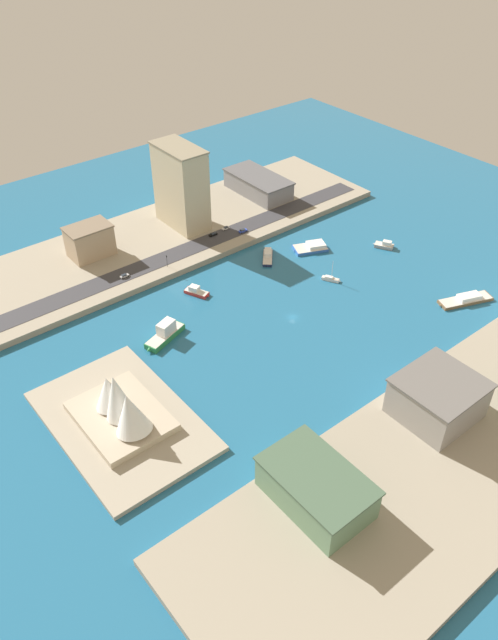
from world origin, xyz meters
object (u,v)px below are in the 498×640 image
object	(u,v)px
yacht_sleek_gray	(385,245)
van_white	(226,228)
warehouse_low_gray	(258,184)
suv_black	(213,234)
barge_flat_brown	(466,299)
traffic_light_waterfront	(167,259)
patrol_launch_navy	(268,256)
opera_landmark	(120,406)
ferry_green_doubledeck	(165,333)
catamaran_blue	(312,247)
tugboat_red	(196,291)
terminal_long_green	(316,487)
carpark_squat_concrete	(438,398)
sedan_silver	(124,276)
sailboat_small_white	(331,279)
apartment_midrise_tan	(90,241)
hatchback_blue	(243,231)
office_block_beige	(181,187)

from	to	relation	value
yacht_sleek_gray	van_white	size ratio (longest dim) A/B	2.64
warehouse_low_gray	suv_black	size ratio (longest dim) A/B	8.87
barge_flat_brown	traffic_light_waterfront	distance (m)	147.05
traffic_light_waterfront	yacht_sleek_gray	bearing A→B (deg)	-117.05
patrol_launch_navy	opera_landmark	xyz separation A→B (m)	(-55.45, 117.94, 8.50)
ferry_green_doubledeck	catamaran_blue	bearing A→B (deg)	-82.11
tugboat_red	terminal_long_green	bearing A→B (deg)	162.39
patrol_launch_navy	opera_landmark	size ratio (longest dim) A/B	0.40
carpark_squat_concrete	sedan_silver	size ratio (longest dim) A/B	6.41
carpark_squat_concrete	opera_landmark	world-z (taller)	opera_landmark
catamaran_blue	suv_black	bearing A→B (deg)	41.70
ferry_green_doubledeck	van_white	world-z (taller)	ferry_green_doubledeck
warehouse_low_gray	patrol_launch_navy	bearing A→B (deg)	144.56
patrol_launch_navy	van_white	distance (m)	33.70
yacht_sleek_gray	terminal_long_green	distance (m)	172.22
barge_flat_brown	terminal_long_green	xyz separation A→B (m)	(-37.50, 135.47, 8.43)
ferry_green_doubledeck	catamaran_blue	size ratio (longest dim) A/B	1.14
sailboat_small_white	yacht_sleek_gray	size ratio (longest dim) A/B	1.01
warehouse_low_gray	van_white	size ratio (longest dim) A/B	10.18
apartment_midrise_tan	warehouse_low_gray	xyz separation A→B (m)	(1.04, -113.01, -2.65)
tugboat_red	carpark_squat_concrete	world-z (taller)	carpark_squat_concrete
terminal_long_green	suv_black	size ratio (longest dim) A/B	7.33
barge_flat_brown	sailboat_small_white	bearing A→B (deg)	35.16
patrol_launch_navy	sailboat_small_white	bearing A→B (deg)	-163.05
tugboat_red	hatchback_blue	world-z (taller)	hatchback_blue
patrol_launch_navy	sedan_silver	bearing A→B (deg)	68.84
apartment_midrise_tan	traffic_light_waterfront	bearing A→B (deg)	-144.59
sailboat_small_white	sedan_silver	world-z (taller)	sailboat_small_white
sedan_silver	hatchback_blue	xyz separation A→B (m)	(-1.76, -73.30, 0.06)
apartment_midrise_tan	traffic_light_waterfront	world-z (taller)	apartment_midrise_tan
ferry_green_doubledeck	sedan_silver	distance (m)	50.04
terminal_long_green	opera_landmark	bearing A→B (deg)	23.48
sailboat_small_white	catamaran_blue	xyz separation A→B (m)	(27.58, -13.40, 0.38)
yacht_sleek_gray	opera_landmark	bearing A→B (deg)	97.93
office_block_beige	catamaran_blue	bearing A→B (deg)	-146.66
barge_flat_brown	terminal_long_green	bearing A→B (deg)	105.47
sailboat_small_white	tugboat_red	world-z (taller)	sailboat_small_white
barge_flat_brown	warehouse_low_gray	bearing A→B (deg)	2.99
sailboat_small_white	tugboat_red	bearing A→B (deg)	61.00
yacht_sleek_gray	opera_landmark	distance (m)	175.97
tugboat_red	traffic_light_waterfront	world-z (taller)	traffic_light_waterfront
apartment_midrise_tan	hatchback_blue	size ratio (longest dim) A/B	4.55
catamaran_blue	carpark_squat_concrete	world-z (taller)	carpark_squat_concrete
sedan_silver	traffic_light_waterfront	xyz separation A→B (m)	(-5.05, -21.85, 3.45)
catamaran_blue	warehouse_low_gray	bearing A→B (deg)	-14.10
warehouse_low_gray	office_block_beige	distance (m)	59.73
yacht_sleek_gray	carpark_squat_concrete	xyz separation A→B (m)	(-95.27, 81.70, 9.85)
yacht_sleek_gray	terminal_long_green	xyz separation A→B (m)	(-95.21, 143.27, 8.32)
traffic_light_waterfront	ferry_green_doubledeck	bearing A→B (deg)	145.95
tugboat_red	yacht_sleek_gray	world-z (taller)	tugboat_red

